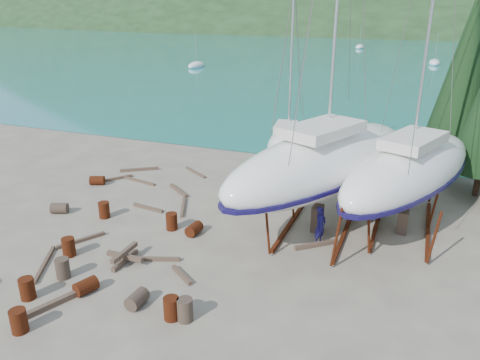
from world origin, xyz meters
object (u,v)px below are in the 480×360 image
(large_sailboat_near, at_px, (324,162))
(large_sailboat_far, at_px, (410,170))
(small_sailboat_shore, at_px, (287,143))
(worker, at_px, (320,225))

(large_sailboat_near, relative_size, large_sailboat_far, 1.12)
(large_sailboat_near, xyz_separation_m, small_sailboat_shore, (-3.98, 7.40, -1.47))
(small_sailboat_shore, bearing_deg, worker, -73.09)
(large_sailboat_near, bearing_deg, worker, -54.28)
(large_sailboat_far, height_order, small_sailboat_shore, large_sailboat_far)
(large_sailboat_near, height_order, large_sailboat_far, large_sailboat_near)
(large_sailboat_near, bearing_deg, small_sailboat_shore, 141.99)
(small_sailboat_shore, bearing_deg, large_sailboat_far, -45.56)
(large_sailboat_near, distance_m, small_sailboat_shore, 8.53)
(large_sailboat_far, relative_size, worker, 10.17)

